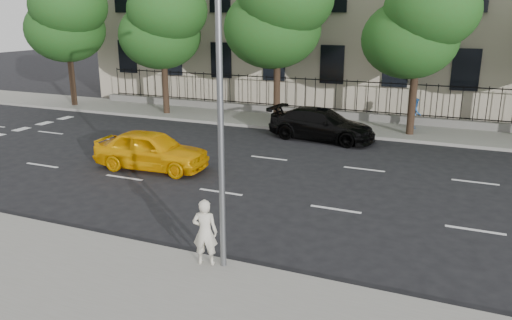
{
  "coord_description": "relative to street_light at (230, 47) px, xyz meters",
  "views": [
    {
      "loc": [
        7.33,
        -11.76,
        5.86
      ],
      "look_at": [
        1.1,
        3.0,
        1.13
      ],
      "focal_mm": 35.0,
      "sensor_mm": 36.0,
      "label": 1
    }
  ],
  "objects": [
    {
      "name": "ground",
      "position": [
        -2.5,
        1.77,
        -5.15
      ],
      "size": [
        120.0,
        120.0,
        0.0
      ],
      "primitive_type": "plane",
      "color": "black",
      "rests_on": "ground"
    },
    {
      "name": "tree_b",
      "position": [
        -11.46,
        15.13,
        0.69
      ],
      "size": [
        5.53,
        5.12,
        8.97
      ],
      "color": "#382619",
      "rests_on": "far_sidewalk"
    },
    {
      "name": "lane_markings",
      "position": [
        -2.5,
        6.52,
        -5.14
      ],
      "size": [
        49.6,
        4.62,
        0.01
      ],
      "primitive_type": null,
      "color": "silver",
      "rests_on": "ground"
    },
    {
      "name": "pedestrian_far",
      "position": [
        2.54,
        16.5,
        -4.22
      ],
      "size": [
        0.67,
        0.82,
        1.55
      ],
      "primitive_type": "imported",
      "rotation": [
        0.0,
        0.0,
        1.69
      ],
      "color": "#22539A",
      "rests_on": "far_sidewalk"
    },
    {
      "name": "black_sedan",
      "position": [
        -1.36,
        12.75,
        -4.4
      ],
      "size": [
        5.38,
        2.73,
        1.5
      ],
      "primitive_type": "imported",
      "rotation": [
        0.0,
        0.0,
        1.44
      ],
      "color": "black",
      "rests_on": "ground"
    },
    {
      "name": "iron_fence",
      "position": [
        -2.5,
        17.47,
        -4.5
      ],
      "size": [
        30.0,
        0.5,
        2.2
      ],
      "color": "slate",
      "rests_on": "far_sidewalk"
    },
    {
      "name": "street_light",
      "position": [
        0.0,
        0.0,
        0.0
      ],
      "size": [
        0.25,
        3.32,
        8.05
      ],
      "color": "slate",
      "rests_on": "near_sidewalk"
    },
    {
      "name": "tree_c",
      "position": [
        -4.46,
        15.13,
        1.26
      ],
      "size": [
        5.89,
        5.5,
        9.8
      ],
      "color": "#382619",
      "rests_on": "far_sidewalk"
    },
    {
      "name": "near_sidewalk",
      "position": [
        -2.5,
        -2.23,
        -5.07
      ],
      "size": [
        60.0,
        4.0,
        0.15
      ],
      "primitive_type": "cube",
      "color": "gray",
      "rests_on": "ground"
    },
    {
      "name": "yellow_taxi",
      "position": [
        -6.17,
        5.61,
        -4.38
      ],
      "size": [
        4.6,
        2.09,
        1.53
      ],
      "primitive_type": "imported",
      "rotation": [
        0.0,
        0.0,
        1.63
      ],
      "color": "#FBB006",
      "rests_on": "ground"
    },
    {
      "name": "far_sidewalk",
      "position": [
        -2.5,
        15.77,
        -5.07
      ],
      "size": [
        60.0,
        4.0,
        0.15
      ],
      "primitive_type": "cube",
      "color": "gray",
      "rests_on": "ground"
    },
    {
      "name": "woman_near",
      "position": [
        -0.41,
        -0.63,
        -4.19
      ],
      "size": [
        0.67,
        0.53,
        1.62
      ],
      "primitive_type": "imported",
      "rotation": [
        0.0,
        0.0,
        3.41
      ],
      "color": "beige",
      "rests_on": "near_sidewalk"
    },
    {
      "name": "tree_a",
      "position": [
        -18.46,
        15.13,
        0.98
      ],
      "size": [
        5.71,
        5.31,
        9.39
      ],
      "color": "#382619",
      "rests_on": "far_sidewalk"
    },
    {
      "name": "tree_d",
      "position": [
        2.54,
        15.13,
        0.69
      ],
      "size": [
        5.34,
        4.94,
        8.84
      ],
      "color": "#382619",
      "rests_on": "far_sidewalk"
    }
  ]
}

